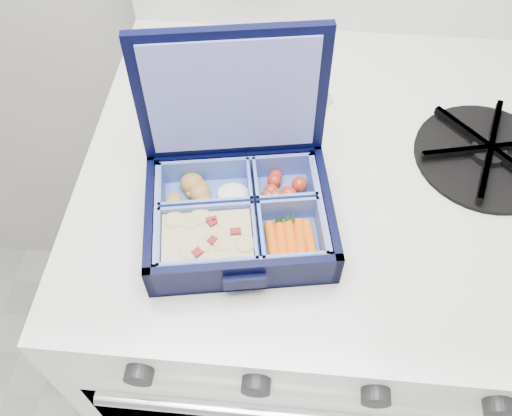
# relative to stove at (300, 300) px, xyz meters

# --- Properties ---
(stove) EXTENTS (0.63, 0.63, 0.94)m
(stove) POSITION_rel_stove_xyz_m (0.00, 0.00, 0.00)
(stove) COLOR white
(stove) RESTS_ON floor
(bento_box) EXTENTS (0.24, 0.20, 0.05)m
(bento_box) POSITION_rel_stove_xyz_m (-0.10, -0.15, 0.49)
(bento_box) COLOR black
(bento_box) RESTS_ON stove
(burner_grate) EXTENTS (0.22, 0.22, 0.03)m
(burner_grate) POSITION_rel_stove_xyz_m (0.21, -0.00, 0.48)
(burner_grate) COLOR black
(burner_grate) RESTS_ON stove
(burner_grate_rear) EXTENTS (0.22, 0.22, 0.02)m
(burner_grate_rear) POSITION_rel_stove_xyz_m (-0.13, 0.11, 0.48)
(burner_grate_rear) COLOR black
(burner_grate_rear) RESTS_ON stove
(fork) EXTENTS (0.13, 0.16, 0.01)m
(fork) POSITION_rel_stove_xyz_m (-0.05, 0.01, 0.47)
(fork) COLOR silver
(fork) RESTS_ON stove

